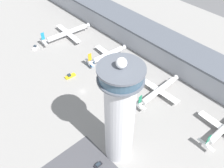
{
  "coord_description": "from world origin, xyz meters",
  "views": [
    {
      "loc": [
        102.07,
        -65.46,
        118.77
      ],
      "look_at": [
        14.92,
        13.51,
        8.66
      ],
      "focal_mm": 40.0,
      "sensor_mm": 36.0,
      "label": 1
    }
  ],
  "objects_px": {
    "airplane_gate_delta": "(223,129)",
    "airplane_gate_charlie": "(159,91)",
    "car_blue_compact": "(98,165)",
    "service_truck_baggage": "(35,48)",
    "control_tower": "(120,114)",
    "airplane_gate_bravo": "(108,55)",
    "service_truck_catering": "(90,63)",
    "airplane_gate_alpha": "(67,33)",
    "service_truck_fuel": "(70,76)"
  },
  "relations": [
    {
      "from": "airplane_gate_delta",
      "to": "service_truck_catering",
      "type": "relative_size",
      "value": 4.54
    },
    {
      "from": "airplane_gate_bravo",
      "to": "service_truck_baggage",
      "type": "bearing_deg",
      "value": -145.05
    },
    {
      "from": "service_truck_catering",
      "to": "airplane_gate_charlie",
      "type": "bearing_deg",
      "value": 12.72
    },
    {
      "from": "control_tower",
      "to": "service_truck_catering",
      "type": "height_order",
      "value": "control_tower"
    },
    {
      "from": "airplane_gate_delta",
      "to": "control_tower",
      "type": "bearing_deg",
      "value": -121.08
    },
    {
      "from": "airplane_gate_alpha",
      "to": "service_truck_catering",
      "type": "distance_m",
      "value": 43.47
    },
    {
      "from": "service_truck_catering",
      "to": "car_blue_compact",
      "type": "relative_size",
      "value": 1.68
    },
    {
      "from": "service_truck_baggage",
      "to": "service_truck_fuel",
      "type": "bearing_deg",
      "value": 1.05
    },
    {
      "from": "car_blue_compact",
      "to": "service_truck_fuel",
      "type": "bearing_deg",
      "value": 156.1
    },
    {
      "from": "airplane_gate_alpha",
      "to": "airplane_gate_charlie",
      "type": "bearing_deg",
      "value": 2.5
    },
    {
      "from": "airplane_gate_charlie",
      "to": "service_truck_baggage",
      "type": "xyz_separation_m",
      "value": [
        -102.24,
        -33.68,
        -3.04
      ]
    },
    {
      "from": "control_tower",
      "to": "service_truck_fuel",
      "type": "bearing_deg",
      "value": 166.8
    },
    {
      "from": "airplane_gate_alpha",
      "to": "control_tower",
      "type": "bearing_deg",
      "value": -21.6
    },
    {
      "from": "control_tower",
      "to": "service_truck_fuel",
      "type": "relative_size",
      "value": 8.05
    },
    {
      "from": "control_tower",
      "to": "car_blue_compact",
      "type": "distance_m",
      "value": 33.62
    },
    {
      "from": "airplane_gate_charlie",
      "to": "service_truck_catering",
      "type": "height_order",
      "value": "airplane_gate_charlie"
    },
    {
      "from": "service_truck_baggage",
      "to": "car_blue_compact",
      "type": "height_order",
      "value": "service_truck_baggage"
    },
    {
      "from": "airplane_gate_delta",
      "to": "car_blue_compact",
      "type": "distance_m",
      "value": 72.97
    },
    {
      "from": "airplane_gate_delta",
      "to": "service_truck_catering",
      "type": "xyz_separation_m",
      "value": [
        -100.63,
        -15.77,
        -3.05
      ]
    },
    {
      "from": "airplane_gate_bravo",
      "to": "car_blue_compact",
      "type": "xyz_separation_m",
      "value": [
        64.45,
        -63.66,
        -3.37
      ]
    },
    {
      "from": "airplane_gate_alpha",
      "to": "airplane_gate_bravo",
      "type": "distance_m",
      "value": 46.85
    },
    {
      "from": "airplane_gate_delta",
      "to": "service_truck_fuel",
      "type": "relative_size",
      "value": 4.45
    },
    {
      "from": "control_tower",
      "to": "airplane_gate_bravo",
      "type": "xyz_separation_m",
      "value": [
        -65.46,
        50.05,
        -27.35
      ]
    },
    {
      "from": "control_tower",
      "to": "service_truck_catering",
      "type": "distance_m",
      "value": 83.86
    },
    {
      "from": "airplane_gate_charlie",
      "to": "service_truck_fuel",
      "type": "xyz_separation_m",
      "value": [
        -53.96,
        -32.8,
        -3.11
      ]
    },
    {
      "from": "car_blue_compact",
      "to": "service_truck_baggage",
      "type": "bearing_deg",
      "value": 166.02
    },
    {
      "from": "airplane_gate_alpha",
      "to": "service_truck_fuel",
      "type": "height_order",
      "value": "airplane_gate_alpha"
    },
    {
      "from": "service_truck_catering",
      "to": "airplane_gate_alpha",
      "type": "bearing_deg",
      "value": 168.92
    },
    {
      "from": "airplane_gate_bravo",
      "to": "airplane_gate_delta",
      "type": "xyz_separation_m",
      "value": [
        96.66,
        1.71,
        0.1
      ]
    },
    {
      "from": "airplane_gate_bravo",
      "to": "service_truck_catering",
      "type": "distance_m",
      "value": 14.9
    },
    {
      "from": "airplane_gate_alpha",
      "to": "service_truck_baggage",
      "type": "xyz_separation_m",
      "value": [
        -3.76,
        -29.39,
        -3.4
      ]
    },
    {
      "from": "airplane_gate_delta",
      "to": "service_truck_catering",
      "type": "bearing_deg",
      "value": -171.09
    },
    {
      "from": "airplane_gate_alpha",
      "to": "airplane_gate_delta",
      "type": "relative_size",
      "value": 1.32
    },
    {
      "from": "control_tower",
      "to": "airplane_gate_bravo",
      "type": "height_order",
      "value": "control_tower"
    },
    {
      "from": "airplane_gate_alpha",
      "to": "service_truck_fuel",
      "type": "bearing_deg",
      "value": -32.63
    },
    {
      "from": "service_truck_catering",
      "to": "service_truck_baggage",
      "type": "xyz_separation_m",
      "value": [
        -46.29,
        -21.06,
        0.01
      ]
    },
    {
      "from": "airplane_gate_bravo",
      "to": "airplane_gate_charlie",
      "type": "bearing_deg",
      "value": -1.58
    },
    {
      "from": "control_tower",
      "to": "airplane_gate_bravo",
      "type": "distance_m",
      "value": 86.82
    },
    {
      "from": "control_tower",
      "to": "car_blue_compact",
      "type": "height_order",
      "value": "control_tower"
    },
    {
      "from": "airplane_gate_bravo",
      "to": "control_tower",
      "type": "bearing_deg",
      "value": -37.4
    },
    {
      "from": "airplane_gate_delta",
      "to": "service_truck_fuel",
      "type": "bearing_deg",
      "value": -159.98
    },
    {
      "from": "airplane_gate_charlie",
      "to": "car_blue_compact",
      "type": "relative_size",
      "value": 8.59
    },
    {
      "from": "airplane_gate_charlie",
      "to": "service_truck_catering",
      "type": "distance_m",
      "value": 57.44
    },
    {
      "from": "service_truck_baggage",
      "to": "car_blue_compact",
      "type": "relative_size",
      "value": 1.34
    },
    {
      "from": "airplane_gate_bravo",
      "to": "service_truck_fuel",
      "type": "relative_size",
      "value": 4.49
    },
    {
      "from": "airplane_gate_alpha",
      "to": "airplane_gate_delta",
      "type": "height_order",
      "value": "airplane_gate_alpha"
    },
    {
      "from": "control_tower",
      "to": "airplane_gate_bravo",
      "type": "bearing_deg",
      "value": 142.6
    },
    {
      "from": "airplane_gate_delta",
      "to": "airplane_gate_charlie",
      "type": "bearing_deg",
      "value": -175.97
    },
    {
      "from": "airplane_gate_charlie",
      "to": "car_blue_compact",
      "type": "distance_m",
      "value": 63.56
    },
    {
      "from": "airplane_gate_alpha",
      "to": "service_truck_baggage",
      "type": "bearing_deg",
      "value": -97.29
    }
  ]
}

